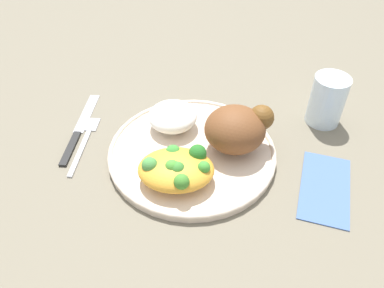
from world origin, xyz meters
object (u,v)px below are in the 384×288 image
at_px(plate, 192,152).
at_px(rice_pile, 173,116).
at_px(mac_cheese_with_broccoli, 177,168).
at_px(water_glass, 327,100).
at_px(knife, 77,132).
at_px(napkin, 325,187).
at_px(fork, 85,141).
at_px(roasted_chicken, 237,128).

relative_size(plate, rice_pile, 3.28).
relative_size(mac_cheese_with_broccoli, water_glass, 1.25).
xyz_separation_m(knife, water_glass, (0.42, 0.05, 0.04)).
bearing_deg(napkin, fork, 166.96).
bearing_deg(rice_pile, knife, -176.12).
bearing_deg(fork, knife, 129.88).
distance_m(knife, napkin, 0.41).
xyz_separation_m(knife, napkin, (0.40, -0.11, -0.00)).
distance_m(mac_cheese_with_broccoli, fork, 0.19).
height_order(roasted_chicken, mac_cheese_with_broccoli, roasted_chicken).
relative_size(plate, napkin, 1.93).
bearing_deg(mac_cheese_with_broccoli, napkin, -0.11).
bearing_deg(rice_pile, mac_cheese_with_broccoli, -82.92).
relative_size(plate, water_glass, 3.02).
relative_size(fork, napkin, 1.03).
distance_m(plate, knife, 0.20).
relative_size(rice_pile, water_glass, 0.92).
xyz_separation_m(fork, napkin, (0.38, -0.09, -0.00)).
distance_m(knife, water_glass, 0.43).
bearing_deg(roasted_chicken, plate, -171.71).
height_order(mac_cheese_with_broccoli, water_glass, water_glass).
relative_size(mac_cheese_with_broccoli, fork, 0.77).
bearing_deg(napkin, water_glass, 79.82).
relative_size(plate, knife, 1.40).
bearing_deg(water_glass, mac_cheese_with_broccoli, -147.18).
bearing_deg(fork, water_glass, 9.97).
bearing_deg(plate, water_glass, 23.10).
relative_size(knife, water_glass, 2.16).
bearing_deg(napkin, mac_cheese_with_broccoli, 179.89).
distance_m(fork, knife, 0.03).
xyz_separation_m(roasted_chicken, knife, (-0.27, 0.04, -0.05)).
relative_size(plate, fork, 1.87).
bearing_deg(roasted_chicken, rice_pile, 155.68).
height_order(fork, knife, knife).
distance_m(plate, mac_cheese_with_broccoli, 0.07).
height_order(rice_pile, fork, rice_pile).
distance_m(rice_pile, napkin, 0.26).
height_order(fork, napkin, fork).
bearing_deg(rice_pile, plate, -59.13).
xyz_separation_m(mac_cheese_with_broccoli, napkin, (0.22, -0.00, -0.03)).
xyz_separation_m(roasted_chicken, fork, (-0.25, 0.02, -0.05)).
bearing_deg(napkin, roasted_chicken, 150.69).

